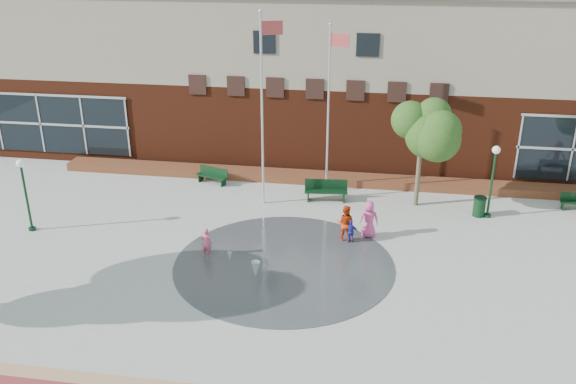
# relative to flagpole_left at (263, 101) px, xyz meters

# --- Properties ---
(ground) EXTENTS (120.00, 120.00, 0.00)m
(ground) POSITION_rel_flagpole_left_xyz_m (1.83, -8.55, -4.89)
(ground) COLOR #666056
(ground) RESTS_ON ground
(plaza_concrete) EXTENTS (46.00, 18.00, 0.01)m
(plaza_concrete) POSITION_rel_flagpole_left_xyz_m (1.83, -4.55, -4.89)
(plaza_concrete) COLOR #A8A8A0
(plaza_concrete) RESTS_ON ground
(splash_pad) EXTENTS (8.40, 8.40, 0.01)m
(splash_pad) POSITION_rel_flagpole_left_xyz_m (1.83, -5.55, -4.89)
(splash_pad) COLOR #383A3D
(splash_pad) RESTS_ON ground
(library_building) EXTENTS (44.40, 10.40, 9.20)m
(library_building) POSITION_rel_flagpole_left_xyz_m (1.83, 8.93, -0.25)
(library_building) COLOR #592110
(library_building) RESTS_ON ground
(flower_bed) EXTENTS (26.00, 1.20, 0.40)m
(flower_bed) POSITION_rel_flagpole_left_xyz_m (1.83, 3.05, -4.89)
(flower_bed) COLOR maroon
(flower_bed) RESTS_ON ground
(flagpole_left) EXTENTS (0.98, 0.43, 8.79)m
(flagpole_left) POSITION_rel_flagpole_left_xyz_m (0.00, 0.00, 0.00)
(flagpole_left) COLOR silver
(flagpole_left) RESTS_ON ground
(flagpole_right) EXTENTS (0.96, 0.35, 8.06)m
(flagpole_right) POSITION_rel_flagpole_left_xyz_m (2.76, 1.84, -0.39)
(flagpole_right) COLOR silver
(flagpole_right) RESTS_ON ground
(lamp_left) EXTENTS (0.34, 0.34, 3.22)m
(lamp_left) POSITION_rel_flagpole_left_xyz_m (-9.24, -4.33, -2.89)
(lamp_left) COLOR #0F3319
(lamp_left) RESTS_ON ground
(lamp_right) EXTENTS (0.35, 0.35, 3.34)m
(lamp_right) POSITION_rel_flagpole_left_xyz_m (10.09, 0.07, -2.82)
(lamp_right) COLOR #0F3319
(lamp_right) RESTS_ON ground
(bench_left) EXTENTS (1.70, 0.96, 0.82)m
(bench_left) POSITION_rel_flagpole_left_xyz_m (-3.08, 2.00, -4.63)
(bench_left) COLOR #0F3319
(bench_left) RESTS_ON ground
(bench_mid) EXTENTS (2.05, 0.74, 1.01)m
(bench_mid) POSITION_rel_flagpole_left_xyz_m (2.81, 0.73, -4.57)
(bench_mid) COLOR #0F3319
(bench_mid) RESTS_ON ground
(trash_can) EXTENTS (0.56, 0.56, 0.93)m
(trash_can) POSITION_rel_flagpole_left_xyz_m (9.72, 0.10, -4.42)
(trash_can) COLOR #0F3319
(trash_can) RESTS_ON ground
(tree_mid) EXTENTS (3.02, 3.02, 5.09)m
(tree_mid) POSITION_rel_flagpole_left_xyz_m (6.99, 0.89, -1.19)
(tree_mid) COLOR #4A3E2D
(tree_mid) RESTS_ON ground
(water_jet_a) EXTENTS (0.33, 0.33, 0.64)m
(water_jet_a) POSITION_rel_flagpole_left_xyz_m (0.98, -6.69, -4.89)
(water_jet_a) COLOR white
(water_jet_a) RESTS_ON ground
(water_jet_b) EXTENTS (0.17, 0.17, 0.39)m
(water_jet_b) POSITION_rel_flagpole_left_xyz_m (-0.25, -5.69, -4.89)
(water_jet_b) COLOR white
(water_jet_b) RESTS_ON ground
(child_splash) EXTENTS (0.45, 0.31, 1.21)m
(child_splash) POSITION_rel_flagpole_left_xyz_m (-1.25, -5.37, -4.29)
(child_splash) COLOR #E85D7C
(child_splash) RESTS_ON ground
(adult_red) EXTENTS (0.85, 0.72, 1.56)m
(adult_red) POSITION_rel_flagpole_left_xyz_m (3.98, -3.16, -4.11)
(adult_red) COLOR red
(adult_red) RESTS_ON ground
(adult_pink) EXTENTS (0.79, 0.53, 1.59)m
(adult_pink) POSITION_rel_flagpole_left_xyz_m (4.92, -2.68, -4.10)
(adult_pink) COLOR #DF4683
(adult_pink) RESTS_ON ground
(child_blue) EXTENTS (0.60, 0.27, 1.01)m
(child_blue) POSITION_rel_flagpole_left_xyz_m (4.23, -3.37, -4.39)
(child_blue) COLOR #2B2DAD
(child_blue) RESTS_ON ground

